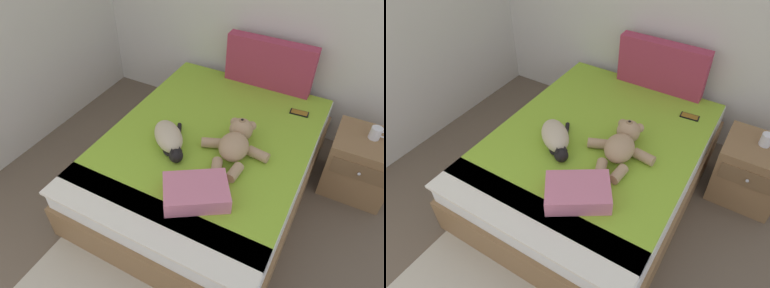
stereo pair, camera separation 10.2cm
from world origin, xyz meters
TOP-DOWN VIEW (x-y plane):
  - bed at (1.65, 3.31)m, footprint 1.50×1.98m
  - patterned_cushion at (1.78, 4.22)m, footprint 0.77×0.12m
  - cat at (1.43, 3.10)m, footprint 0.38×0.41m
  - teddy_bear at (1.87, 3.28)m, footprint 0.50×0.57m
  - cell_phone at (2.16, 3.94)m, footprint 0.15×0.08m
  - throw_pillow at (1.83, 2.76)m, footprint 0.49×0.45m
  - nightstand at (2.71, 3.83)m, footprint 0.47×0.48m
  - mug at (2.73, 3.87)m, footprint 0.12×0.08m

SIDE VIEW (x-z plane):
  - bed at x=1.65m, z-range 0.00..0.48m
  - nightstand at x=2.71m, z-range 0.00..0.51m
  - cell_phone at x=2.16m, z-range 0.48..0.49m
  - throw_pillow at x=1.83m, z-range 0.48..0.59m
  - mug at x=2.73m, z-range 0.51..0.60m
  - cat at x=1.43m, z-range 0.48..0.63m
  - teddy_bear at x=1.87m, z-range 0.47..0.66m
  - patterned_cushion at x=1.78m, z-range 0.48..0.92m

